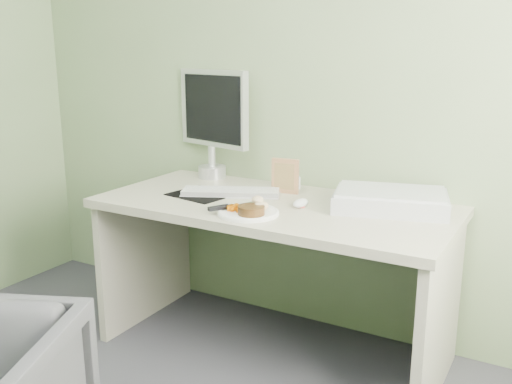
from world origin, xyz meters
The scene contains 14 objects.
wall_back centered at (0.00, 2.00, 1.35)m, with size 3.50×3.50×0.00m, color gray.
desk centered at (0.00, 1.62, 0.55)m, with size 1.60×0.75×0.73m.
plate centered at (0.00, 1.41, 0.74)m, with size 0.26×0.26×0.01m, color white.
steak centered at (0.03, 1.37, 0.76)m, with size 0.11×0.11×0.04m, color black.
potato_pile centered at (0.03, 1.45, 0.77)m, with size 0.11×0.08×0.06m, color #A77751.
carrot_heap centered at (-0.05, 1.39, 0.76)m, with size 0.06×0.05×0.04m, color orange.
steak_knife centered at (-0.10, 1.39, 0.76)m, with size 0.13×0.22×0.02m.
mousepad centered at (-0.37, 1.59, 0.73)m, with size 0.27×0.24×0.00m, color black.
keyboard centered at (-0.24, 1.65, 0.75)m, with size 0.46×0.13×0.02m, color white.
computer_mouse centered at (0.14, 1.62, 0.75)m, with size 0.06×0.10×0.04m, color white.
photo_frame centered at (-0.04, 1.81, 0.81)m, with size 0.13×0.02×0.17m, color #9F774A.
eyedrop_bottle centered at (-0.02, 1.92, 0.77)m, with size 0.03×0.03×0.08m.
scanner centered at (0.49, 1.77, 0.77)m, with size 0.47×0.32×0.07m, color silver.
monitor centered at (-0.53, 1.94, 1.05)m, with size 0.47×0.18×0.57m.
Camera 1 is at (1.15, -0.57, 1.40)m, focal length 40.00 mm.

